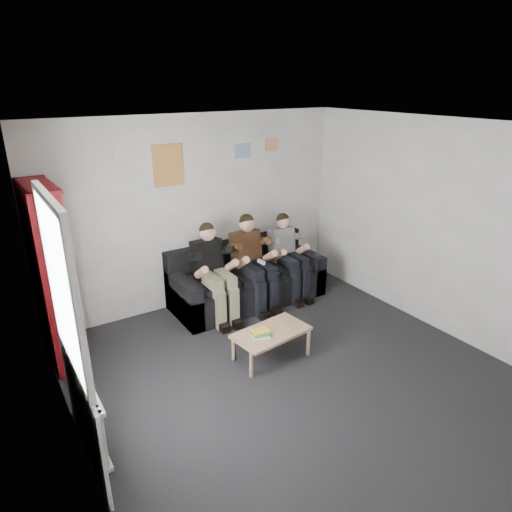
{
  "coord_description": "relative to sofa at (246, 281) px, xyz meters",
  "views": [
    {
      "loc": [
        -2.66,
        -3.2,
        3.1
      ],
      "look_at": [
        0.21,
        1.3,
        1.03
      ],
      "focal_mm": 32.0,
      "sensor_mm": 36.0,
      "label": 1
    }
  ],
  "objects": [
    {
      "name": "game_cases",
      "position": [
        -0.7,
        -1.47,
        0.07
      ],
      "size": [
        0.24,
        0.21,
        0.05
      ],
      "rotation": [
        0.0,
        0.0,
        -0.26
      ],
      "color": "white",
      "rests_on": "coffee_table"
    },
    {
      "name": "poster_sign",
      "position": [
        -1.54,
        0.41,
        1.94
      ],
      "size": [
        0.2,
        0.01,
        0.14
      ],
      "primitive_type": "cube",
      "color": "white",
      "rests_on": "room_shell"
    },
    {
      "name": "bookshelf",
      "position": [
        -2.6,
        -0.1,
        0.74
      ],
      "size": [
        0.31,
        0.94,
        2.09
      ],
      "rotation": [
        0.0,
        0.0,
        0.04
      ],
      "color": "maroon",
      "rests_on": "ground"
    },
    {
      "name": "sofa",
      "position": [
        0.0,
        0.0,
        0.0
      ],
      "size": [
        2.24,
        0.92,
        0.87
      ],
      "color": "black",
      "rests_on": "ground"
    },
    {
      "name": "poster_pink",
      "position": [
        0.71,
        0.41,
        1.89
      ],
      "size": [
        0.22,
        0.01,
        0.18
      ],
      "primitive_type": "cube",
      "color": "#E44796",
      "rests_on": "room_shell"
    },
    {
      "name": "room_shell",
      "position": [
        -0.54,
        -2.08,
        1.04
      ],
      "size": [
        5.0,
        5.0,
        5.0
      ],
      "color": "black",
      "rests_on": "ground"
    },
    {
      "name": "window",
      "position": [
        -2.76,
        -1.88,
        0.72
      ],
      "size": [
        0.05,
        1.3,
        2.36
      ],
      "color": "white",
      "rests_on": "room_shell"
    },
    {
      "name": "coffee_table",
      "position": [
        -0.55,
        -1.46,
        0.0
      ],
      "size": [
        0.89,
        0.49,
        0.36
      ],
      "rotation": [
        0.0,
        0.0,
        0.12
      ],
      "color": "tan",
      "rests_on": "ground"
    },
    {
      "name": "person_left",
      "position": [
        -0.62,
        -0.2,
        0.35
      ],
      "size": [
        0.4,
        0.85,
        1.32
      ],
      "rotation": [
        0.0,
        0.0,
        0.03
      ],
      "color": "black",
      "rests_on": "sofa"
    },
    {
      "name": "radiator",
      "position": [
        -2.69,
        -1.88,
        0.04
      ],
      "size": [
        0.1,
        0.64,
        0.6
      ],
      "color": "silver",
      "rests_on": "ground"
    },
    {
      "name": "person_middle",
      "position": [
        0.0,
        -0.2,
        0.36
      ],
      "size": [
        0.41,
        0.87,
        1.35
      ],
      "rotation": [
        0.0,
        0.0,
        0.1
      ],
      "color": "#502F1A",
      "rests_on": "sofa"
    },
    {
      "name": "person_right",
      "position": [
        0.62,
        -0.2,
        0.33
      ],
      "size": [
        0.37,
        0.79,
        1.26
      ],
      "rotation": [
        0.0,
        0.0,
        -0.06
      ],
      "color": "silver",
      "rests_on": "sofa"
    },
    {
      "name": "poster_blue",
      "position": [
        0.21,
        0.41,
        1.84
      ],
      "size": [
        0.25,
        0.01,
        0.2
      ],
      "primitive_type": "cube",
      "color": "#3980C2",
      "rests_on": "room_shell"
    },
    {
      "name": "poster_large",
      "position": [
        -0.94,
        0.41,
        1.74
      ],
      "size": [
        0.42,
        0.01,
        0.55
      ],
      "primitive_type": "cube",
      "color": "gold",
      "rests_on": "room_shell"
    }
  ]
}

